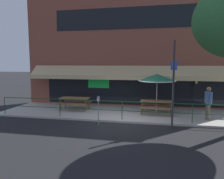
# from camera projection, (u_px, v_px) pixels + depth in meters

# --- Properties ---
(ground_plane) EXTENTS (120.00, 120.00, 0.00)m
(ground_plane) POSITION_uv_depth(u_px,v_px,m) (121.00, 123.00, 11.03)
(ground_plane) COLOR black
(patio_deck) EXTENTS (15.00, 4.00, 0.10)m
(patio_deck) POSITION_uv_depth(u_px,v_px,m) (127.00, 113.00, 12.97)
(patio_deck) COLOR #ADA89E
(patio_deck) RESTS_ON ground
(restaurant_building) EXTENTS (15.00, 1.60, 8.46)m
(restaurant_building) POSITION_uv_depth(u_px,v_px,m) (132.00, 45.00, 14.64)
(restaurant_building) COLOR brown
(restaurant_building) RESTS_ON ground
(patio_railing) EXTENTS (13.84, 0.04, 0.97)m
(patio_railing) POSITION_uv_depth(u_px,v_px,m) (122.00, 106.00, 11.22)
(patio_railing) COLOR #194723
(patio_railing) RESTS_ON patio_deck
(picnic_table_left) EXTENTS (1.80, 1.42, 0.76)m
(picnic_table_left) POSITION_uv_depth(u_px,v_px,m) (75.00, 100.00, 13.65)
(picnic_table_left) COLOR brown
(picnic_table_left) RESTS_ON patio_deck
(picnic_table_centre) EXTENTS (1.80, 1.42, 0.76)m
(picnic_table_centre) POSITION_uv_depth(u_px,v_px,m) (156.00, 104.00, 12.50)
(picnic_table_centre) COLOR brown
(picnic_table_centre) RESTS_ON patio_deck
(patio_umbrella_centre) EXTENTS (2.14, 2.14, 2.38)m
(patio_umbrella_centre) POSITION_uv_depth(u_px,v_px,m) (157.00, 78.00, 12.50)
(patio_umbrella_centre) COLOR #B7B2A8
(patio_umbrella_centre) RESTS_ON patio_deck
(pedestrian_walking) EXTENTS (0.31, 0.61, 1.71)m
(pedestrian_walking) POSITION_uv_depth(u_px,v_px,m) (208.00, 101.00, 11.17)
(pedestrian_walking) COLOR #665B4C
(pedestrian_walking) RESTS_ON patio_deck
(parking_meter_near) EXTENTS (0.15, 0.16, 1.42)m
(parking_meter_near) POSITION_uv_depth(u_px,v_px,m) (98.00, 102.00, 10.59)
(parking_meter_near) COLOR gray
(parking_meter_near) RESTS_ON ground
(street_sign_pole) EXTENTS (0.28, 0.09, 4.02)m
(street_sign_pole) POSITION_uv_depth(u_px,v_px,m) (173.00, 84.00, 9.85)
(street_sign_pole) COLOR #2D2D33
(street_sign_pole) RESTS_ON ground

